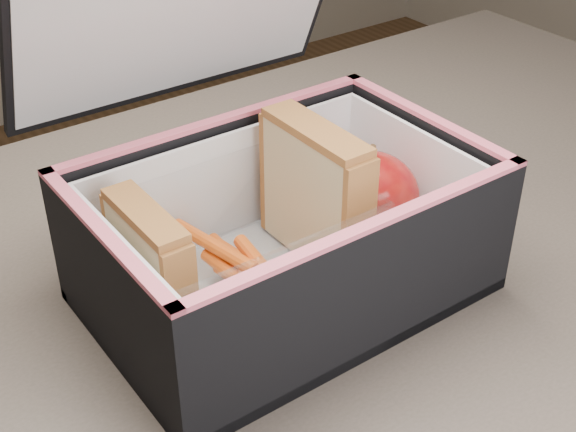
# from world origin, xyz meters

# --- Properties ---
(kitchen_table) EXTENTS (1.20, 0.80, 0.75)m
(kitchen_table) POSITION_xyz_m (0.00, 0.00, 0.66)
(kitchen_table) COLOR brown
(kitchen_table) RESTS_ON ground
(lunch_bag) EXTENTS (0.30, 0.28, 0.29)m
(lunch_bag) POSITION_xyz_m (-0.05, 0.02, 0.82)
(lunch_bag) COLOR black
(lunch_bag) RESTS_ON kitchen_table
(plastic_tub) EXTENTS (0.19, 0.14, 0.08)m
(plastic_tub) POSITION_xyz_m (-0.09, 0.03, 0.80)
(plastic_tub) COLOR white
(plastic_tub) RESTS_ON lunch_bag
(sandwich_left) EXTENTS (0.02, 0.09, 0.10)m
(sandwich_left) POSITION_xyz_m (-0.16, 0.03, 0.82)
(sandwich_left) COLOR #CCB77E
(sandwich_left) RESTS_ON plastic_tub
(sandwich_right) EXTENTS (0.03, 0.11, 0.12)m
(sandwich_right) POSITION_xyz_m (-0.01, 0.03, 0.82)
(sandwich_right) COLOR #CCB77E
(sandwich_right) RESTS_ON plastic_tub
(carrot_sticks) EXTENTS (0.05, 0.14, 0.03)m
(carrot_sticks) POSITION_xyz_m (-0.09, 0.02, 0.78)
(carrot_sticks) COLOR #E34614
(carrot_sticks) RESTS_ON plastic_tub
(paper_napkin) EXTENTS (0.10, 0.10, 0.01)m
(paper_napkin) POSITION_xyz_m (0.03, 0.02, 0.77)
(paper_napkin) COLOR white
(paper_napkin) RESTS_ON lunch_bag
(red_apple) EXTENTS (0.10, 0.10, 0.09)m
(red_apple) POSITION_xyz_m (0.03, 0.02, 0.81)
(red_apple) COLOR #7C000A
(red_apple) RESTS_ON paper_napkin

